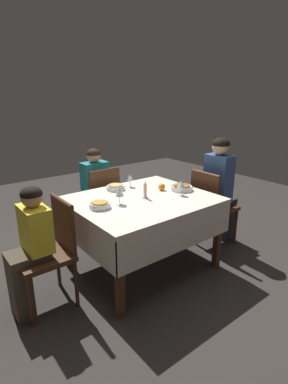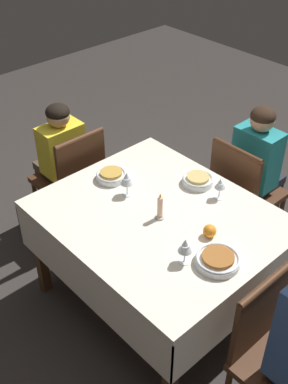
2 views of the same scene
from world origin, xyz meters
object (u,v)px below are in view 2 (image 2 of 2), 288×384
(chair_north, at_px, (242,190))
(wine_glass_north, at_px, (220,184))
(orange_fruit, at_px, (210,231))
(wine_glass_east, at_px, (185,246))
(person_child_teal, at_px, (259,170))
(bowl_east, at_px, (218,260))
(wine_glass_west, at_px, (127,179))
(chair_east, at_px, (276,353))
(candle_centerpiece, at_px, (160,209))
(chair_west, at_px, (73,178))
(bowl_north, at_px, (198,180))
(person_child_yellow, at_px, (59,160))
(bowl_west, at_px, (111,175))
(dining_table, at_px, (159,227))

(chair_north, xyz_separation_m, wine_glass_north, (0.13, -0.44, 0.33))
(wine_glass_north, xyz_separation_m, orange_fruit, (0.19, -0.30, -0.06))
(wine_glass_east, height_order, orange_fruit, wine_glass_east)
(chair_north, height_order, orange_fruit, chair_north)
(person_child_teal, distance_m, bowl_east, 1.14)
(bowl_east, distance_m, wine_glass_west, 0.75)
(wine_glass_west, distance_m, orange_fruit, 0.59)
(chair_east, bearing_deg, bowl_east, 83.99)
(candle_centerpiece, bearing_deg, orange_fruit, 17.02)
(chair_north, bearing_deg, chair_west, 40.28)
(candle_centerpiece, bearing_deg, bowl_north, 101.07)
(bowl_east, height_order, orange_fruit, orange_fruit)
(person_child_teal, height_order, orange_fruit, person_child_teal)
(person_child_teal, relative_size, wine_glass_north, 8.03)
(chair_east, relative_size, chair_west, 1.00)
(person_child_yellow, xyz_separation_m, wine_glass_north, (1.20, 0.33, 0.27))
(wine_glass_east, xyz_separation_m, bowl_north, (-0.41, 0.55, -0.08))
(chair_east, height_order, wine_glass_north, chair_east)
(wine_glass_east, bearing_deg, person_child_yellow, 172.02)
(person_child_yellow, bearing_deg, bowl_north, 108.66)
(bowl_east, xyz_separation_m, bowl_west, (-0.93, 0.08, 0.00))
(chair_north, height_order, chair_west, same)
(chair_east, bearing_deg, person_child_teal, 40.57)
(wine_glass_east, bearing_deg, wine_glass_north, 113.17)
(chair_north, distance_m, bowl_west, 0.94)
(chair_north, height_order, wine_glass_east, chair_north)
(wine_glass_north, bearing_deg, bowl_west, -148.97)
(wine_glass_west, xyz_separation_m, orange_fruit, (0.58, 0.08, -0.08))
(person_child_teal, height_order, wine_glass_north, person_child_teal)
(wine_glass_east, bearing_deg, bowl_north, 126.79)
(chair_east, bearing_deg, person_child_yellow, 86.12)
(dining_table, height_order, candle_centerpiece, candle_centerpiece)
(wine_glass_east, bearing_deg, bowl_east, 42.45)
(chair_west, height_order, bowl_west, chair_west)
(bowl_north, xyz_separation_m, wine_glass_west, (-0.21, -0.39, 0.09))
(dining_table, distance_m, person_child_teal, 0.96)
(wine_glass_east, relative_size, orange_fruit, 2.12)
(chair_west, bearing_deg, person_child_teal, 135.69)
(chair_west, relative_size, bowl_east, 3.96)
(wine_glass_east, bearing_deg, chair_north, 110.26)
(chair_east, relative_size, wine_glass_north, 6.57)
(chair_north, bearing_deg, person_child_yellow, 35.65)
(bowl_north, bearing_deg, wine_glass_west, -118.27)
(wine_glass_north, distance_m, bowl_west, 0.68)
(chair_north, relative_size, bowl_east, 3.96)
(bowl_west, xyz_separation_m, candle_centerpiece, (0.47, -0.04, 0.04))
(chair_west, height_order, bowl_north, chair_west)
(chair_west, bearing_deg, chair_east, 85.77)
(dining_table, relative_size, bowl_east, 5.78)
(chair_east, distance_m, candle_centerpiece, 0.94)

